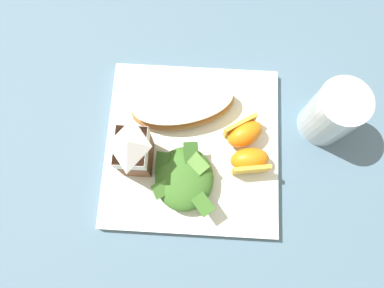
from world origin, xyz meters
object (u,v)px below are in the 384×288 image
(cheesy_pizza_bread, at_px, (183,104))
(white_plate, at_px, (192,147))
(milk_carton, at_px, (133,151))
(drinking_clear_cup, at_px, (332,113))
(green_salad_pile, at_px, (184,179))
(orange_wedge_front, at_px, (250,161))
(orange_wedge_middle, at_px, (244,133))

(cheesy_pizza_bread, bearing_deg, white_plate, -164.19)
(milk_carton, bearing_deg, drinking_clear_cup, -74.60)
(cheesy_pizza_bread, height_order, drinking_clear_cup, drinking_clear_cup)
(green_salad_pile, relative_size, orange_wedge_front, 1.75)
(white_plate, bearing_deg, drinking_clear_cup, -75.76)
(green_salad_pile, bearing_deg, milk_carton, 67.98)
(green_salad_pile, height_order, milk_carton, milk_carton)
(orange_wedge_middle, bearing_deg, white_plate, 103.92)
(drinking_clear_cup, bearing_deg, orange_wedge_front, 122.34)
(orange_wedge_front, xyz_separation_m, orange_wedge_middle, (0.04, 0.01, 0.00))
(orange_wedge_front, distance_m, drinking_clear_cup, 0.15)
(green_salad_pile, xyz_separation_m, orange_wedge_middle, (0.08, -0.09, -0.00))
(orange_wedge_middle, relative_size, drinking_clear_cup, 0.66)
(milk_carton, height_order, drinking_clear_cup, milk_carton)
(milk_carton, xyz_separation_m, drinking_clear_cup, (0.08, -0.30, -0.02))
(drinking_clear_cup, bearing_deg, milk_carton, 105.40)
(white_plate, bearing_deg, orange_wedge_middle, -76.08)
(milk_carton, bearing_deg, orange_wedge_middle, -73.82)
(milk_carton, distance_m, orange_wedge_front, 0.18)
(orange_wedge_front, distance_m, orange_wedge_middle, 0.05)
(drinking_clear_cup, bearing_deg, cheesy_pizza_bread, 87.91)
(white_plate, relative_size, green_salad_pile, 2.48)
(cheesy_pizza_bread, xyz_separation_m, orange_wedge_middle, (-0.04, -0.10, 0.00))
(orange_wedge_middle, distance_m, drinking_clear_cup, 0.14)
(green_salad_pile, relative_size, orange_wedge_middle, 1.62)
(white_plate, xyz_separation_m, milk_carton, (-0.03, 0.08, 0.07))
(milk_carton, bearing_deg, cheesy_pizza_bread, -35.76)
(orange_wedge_front, height_order, orange_wedge_middle, same)
(white_plate, xyz_separation_m, green_salad_pile, (-0.06, 0.01, 0.03))
(milk_carton, height_order, orange_wedge_front, milk_carton)
(green_salad_pile, relative_size, drinking_clear_cup, 1.06)
(white_plate, distance_m, drinking_clear_cup, 0.23)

